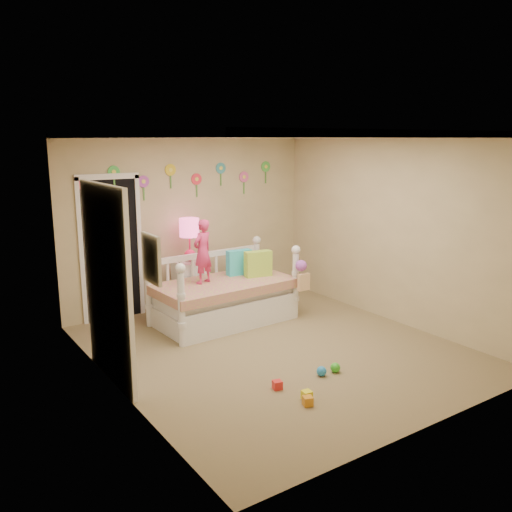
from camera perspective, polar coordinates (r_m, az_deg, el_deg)
floor at (r=6.73m, az=2.18°, el=-9.78°), size 4.00×4.50×0.01m
ceiling at (r=6.24m, az=2.38°, el=12.94°), size 4.00×4.50×0.01m
back_wall at (r=8.25m, az=-7.02°, el=3.64°), size 4.00×0.01×2.60m
left_wall at (r=5.44m, az=-14.96°, el=-1.18°), size 0.01×4.50×2.60m
right_wall at (r=7.69m, az=14.40°, el=2.72°), size 0.01×4.50×2.60m
crown_molding at (r=6.24m, az=2.38°, el=12.66°), size 4.00×4.50×0.06m
daybed at (r=7.53m, az=-3.46°, el=-3.11°), size 2.01×1.15×1.06m
pillow_turquoise at (r=7.82m, az=-1.81°, el=-0.68°), size 0.37×0.16×0.37m
pillow_lime at (r=7.72m, az=0.22°, el=-0.83°), size 0.41×0.20×0.37m
child at (r=7.33m, az=-5.68°, el=0.47°), size 0.38×0.31×0.88m
nightstand at (r=8.11m, az=-6.93°, el=-3.16°), size 0.49×0.40×0.76m
table_lamp at (r=7.93m, az=-7.08°, el=2.45°), size 0.29×0.29×0.64m
closet_doorway at (r=7.81m, az=-15.10°, el=0.83°), size 0.90×0.04×2.07m
flower_decals at (r=8.13m, az=-7.66°, el=8.04°), size 3.40×0.02×0.50m
mirror_closet at (r=5.79m, az=-15.44°, el=-2.96°), size 0.07×1.30×2.10m
wall_picture at (r=4.58m, az=-11.05°, el=-0.30°), size 0.05×0.34×0.42m
hanging_bag at (r=7.56m, az=4.88°, el=-2.17°), size 0.20×0.16×0.36m
toy_scatter at (r=6.02m, az=4.56°, el=-12.03°), size 0.85×1.33×0.11m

